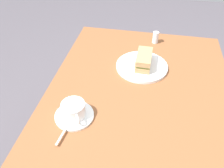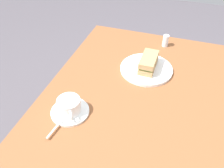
# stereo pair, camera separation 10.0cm
# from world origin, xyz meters

# --- Properties ---
(dining_table) EXTENTS (1.09, 0.80, 0.71)m
(dining_table) POSITION_xyz_m (0.00, 0.00, 0.61)
(dining_table) COLOR brown
(dining_table) RESTS_ON ground_plane
(sandwich_plate) EXTENTS (0.25, 0.25, 0.01)m
(sandwich_plate) POSITION_xyz_m (0.19, 0.01, 0.72)
(sandwich_plate) COLOR white
(sandwich_plate) RESTS_ON dining_table
(sandwich_front) EXTENTS (0.14, 0.07, 0.06)m
(sandwich_front) POSITION_xyz_m (0.19, -0.00, 0.75)
(sandwich_front) COLOR tan
(sandwich_front) RESTS_ON sandwich_plate
(coffee_saucer) EXTENTS (0.15, 0.15, 0.01)m
(coffee_saucer) POSITION_xyz_m (-0.17, 0.23, 0.71)
(coffee_saucer) COLOR white
(coffee_saucer) RESTS_ON dining_table
(coffee_cup) EXTENTS (0.11, 0.09, 0.06)m
(coffee_cup) POSITION_xyz_m (-0.17, 0.23, 0.75)
(coffee_cup) COLOR white
(coffee_cup) RESTS_ON coffee_saucer
(spoon) EXTENTS (0.10, 0.02, 0.01)m
(spoon) POSITION_xyz_m (-0.25, 0.24, 0.72)
(spoon) COLOR silver
(spoon) RESTS_ON coffee_saucer
(salt_shaker) EXTENTS (0.03, 0.03, 0.06)m
(salt_shaker) POSITION_xyz_m (0.44, -0.05, 0.74)
(salt_shaker) COLOR silver
(salt_shaker) RESTS_ON dining_table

